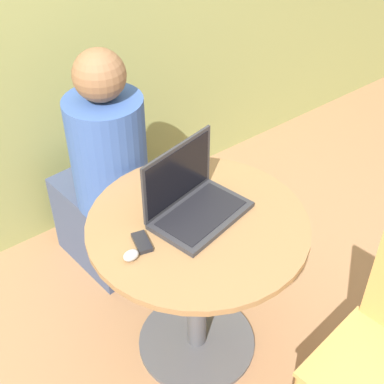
{
  "coord_description": "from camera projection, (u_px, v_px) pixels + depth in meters",
  "views": [
    {
      "loc": [
        -0.9,
        -1.12,
        2.02
      ],
      "look_at": [
        0.01,
        0.05,
        0.83
      ],
      "focal_mm": 50.0,
      "sensor_mm": 36.0,
      "label": 1
    }
  ],
  "objects": [
    {
      "name": "ground_plane",
      "position": [
        197.0,
        342.0,
        2.39
      ],
      "size": [
        12.0,
        12.0,
        0.0
      ],
      "primitive_type": "plane",
      "color": "#9E704C"
    },
    {
      "name": "round_table",
      "position": [
        197.0,
        263.0,
        2.07
      ],
      "size": [
        0.82,
        0.82,
        0.73
      ],
      "color": "#4C4C51",
      "rests_on": "ground_plane"
    },
    {
      "name": "laptop",
      "position": [
        193.0,
        200.0,
        1.93
      ],
      "size": [
        0.39,
        0.29,
        0.27
      ],
      "color": "#2D2D33",
      "rests_on": "round_table"
    },
    {
      "name": "cell_phone",
      "position": [
        142.0,
        242.0,
        1.84
      ],
      "size": [
        0.07,
        0.11,
        0.02
      ],
      "color": "black",
      "rests_on": "round_table"
    },
    {
      "name": "computer_mouse",
      "position": [
        131.0,
        255.0,
        1.78
      ],
      "size": [
        0.06,
        0.04,
        0.04
      ],
      "color": "#B2B2B7",
      "rests_on": "round_table"
    },
    {
      "name": "person_seated",
      "position": [
        106.0,
        185.0,
        2.47
      ],
      "size": [
        0.35,
        0.53,
        1.18
      ],
      "color": "#3D4766",
      "rests_on": "ground_plane"
    }
  ]
}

